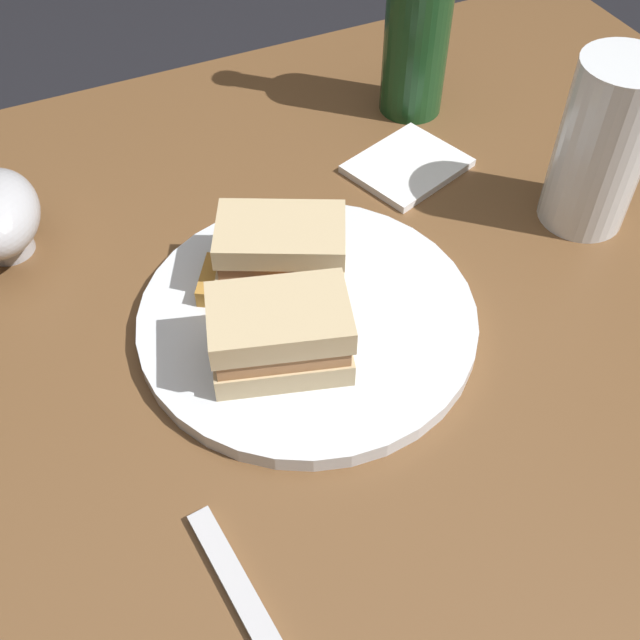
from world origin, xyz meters
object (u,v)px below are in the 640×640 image
object	(u,v)px
fork	(259,626)
sandwich_half_right	(280,334)
cider_bottle	(418,19)
plate	(309,318)
sandwich_half_left	(286,247)
napkin	(407,166)
pint_glass	(599,156)

from	to	relation	value
fork	sandwich_half_right	bearing A→B (deg)	146.72
sandwich_half_right	cider_bottle	world-z (taller)	cider_bottle
plate	sandwich_half_left	world-z (taller)	sandwich_half_left
sandwich_half_left	napkin	xyz separation A→B (m)	(0.18, 0.10, -0.04)
sandwich_half_right	napkin	world-z (taller)	sandwich_half_right
sandwich_half_right	cider_bottle	distance (m)	0.40
pint_glass	sandwich_half_left	bearing A→B (deg)	172.83
cider_bottle	fork	size ratio (longest dim) A/B	1.49
sandwich_half_right	cider_bottle	bearing A→B (deg)	45.71
pint_glass	cider_bottle	xyz separation A→B (m)	(-0.06, 0.23, 0.03)
sandwich_half_left	cider_bottle	size ratio (longest dim) A/B	0.47
sandwich_half_left	sandwich_half_right	xyz separation A→B (m)	(-0.04, -0.09, 0.00)
sandwich_half_left	pint_glass	bearing A→B (deg)	-7.17
cider_bottle	fork	distance (m)	0.60
sandwich_half_left	cider_bottle	xyz separation A→B (m)	(0.23, 0.19, 0.06)
plate	pint_glass	xyz separation A→B (m)	(0.29, 0.02, 0.06)
sandwich_half_right	pint_glass	world-z (taller)	pint_glass
plate	napkin	bearing A→B (deg)	39.99
napkin	cider_bottle	bearing A→B (deg)	59.42
plate	napkin	xyz separation A→B (m)	(0.18, 0.15, -0.00)
cider_bottle	fork	xyz separation A→B (m)	(-0.37, -0.46, -0.10)
sandwich_half_left	napkin	distance (m)	0.20
plate	sandwich_half_right	xyz separation A→B (m)	(-0.04, -0.04, 0.04)
fork	pint_glass	bearing A→B (deg)	112.49
sandwich_half_left	cider_bottle	distance (m)	0.31
sandwich_half_right	pint_glass	size ratio (longest dim) A/B	0.75
pint_glass	cider_bottle	size ratio (longest dim) A/B	0.61
cider_bottle	napkin	size ratio (longest dim) A/B	2.44
plate	pint_glass	size ratio (longest dim) A/B	1.74
plate	cider_bottle	size ratio (longest dim) A/B	1.06
fork	plate	bearing A→B (deg)	142.43
sandwich_half_right	fork	distance (m)	0.21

